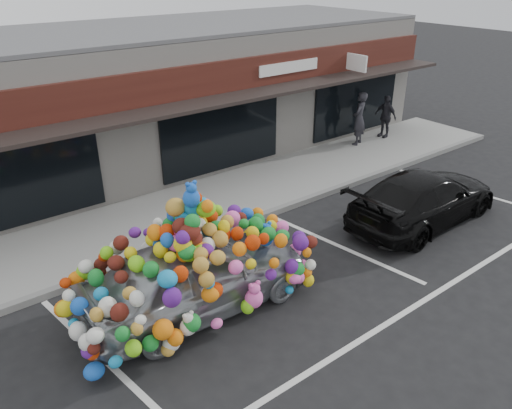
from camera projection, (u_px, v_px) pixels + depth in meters
ground at (253, 294)px, 10.29m from camera, size 90.00×90.00×0.00m
shop_building at (86, 106)px, 15.32m from camera, size 24.00×7.20×4.31m
sidewalk at (161, 219)px, 13.09m from camera, size 26.00×3.00×0.15m
kerb at (190, 242)px, 12.03m from camera, size 26.00×0.18×0.16m
parking_stripe_left at (101, 356)px, 8.67m from camera, size 0.73×4.37×0.01m
parking_stripe_mid at (341, 247)px, 11.97m from camera, size 0.73×4.37×0.01m
parking_stripe_right at (466, 190)px, 14.94m from camera, size 0.73×4.37×0.01m
lane_line at (406, 312)px, 9.76m from camera, size 14.00×0.12×0.01m
toy_car at (196, 267)px, 9.48m from camera, size 3.26×4.88×2.80m
black_sedan at (424, 198)px, 12.85m from camera, size 2.07×4.79×1.37m
pedestrian_a at (359, 119)px, 17.79m from camera, size 0.82×0.70×1.90m
pedestrian_c at (385, 116)px, 18.61m from camera, size 0.94×0.43×1.57m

